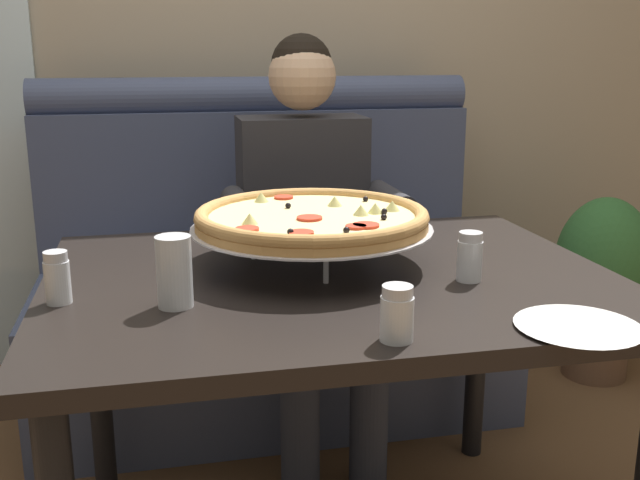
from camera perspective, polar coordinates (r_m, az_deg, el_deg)
back_wall_with_window at (r=3.07m, az=-5.94°, el=17.67°), size 6.00×0.12×2.80m
booth_bench at (r=2.63m, az=-3.91°, el=-3.88°), size 1.58×0.78×1.13m
dining_table at (r=1.67m, az=0.86°, el=-5.43°), size 1.24×0.95×0.74m
diner_main at (r=2.31m, az=-0.90°, el=1.58°), size 0.54×0.64×1.27m
pizza at (r=1.69m, az=-0.63°, el=1.64°), size 0.55×0.55×0.14m
shaker_pepper_flakes at (r=1.53m, az=-19.57°, el=-3.03°), size 0.05×0.05×0.10m
shaker_oregano at (r=1.61m, az=11.45°, el=-1.54°), size 0.05×0.05×0.11m
shaker_parmesan at (r=1.27m, az=5.94°, el=-5.95°), size 0.06×0.06×0.10m
plate_near_left at (r=1.40m, az=19.30°, el=-6.07°), size 0.23×0.23×0.02m
drinking_glass at (r=1.44m, az=-11.15°, el=-2.68°), size 0.07×0.07×0.14m
potted_plant at (r=2.98m, az=20.92°, el=-2.83°), size 0.36×0.36×0.70m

